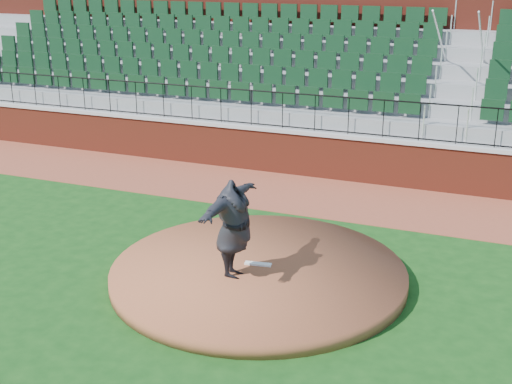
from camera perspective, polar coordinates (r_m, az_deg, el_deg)
ground at (r=13.15m, az=-2.47°, el=-7.33°), size 90.00×90.00×0.00m
warning_track at (r=17.83m, az=4.70°, el=-0.20°), size 34.00×3.20×0.01m
field_wall at (r=19.12m, az=6.20°, el=2.93°), size 34.00×0.35×1.20m
wall_cap at (r=18.95m, az=6.27°, el=4.82°), size 34.00×0.45×0.10m
wall_railing at (r=18.83m, az=6.33°, el=6.45°), size 34.00×0.05×1.00m
seating_stands at (r=21.32m, az=8.42°, el=9.17°), size 34.00×5.10×4.60m
concourse_wall at (r=23.96m, az=10.12°, el=11.22°), size 34.00×0.50×5.50m
pitchers_mound at (r=13.11m, az=0.19°, el=-6.79°), size 5.61×5.61×0.25m
pitching_rubber at (r=13.15m, az=0.17°, el=-6.02°), size 0.53×0.21×0.03m
pitcher at (r=12.36m, az=-1.88°, el=-3.08°), size 0.64×2.29×1.86m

